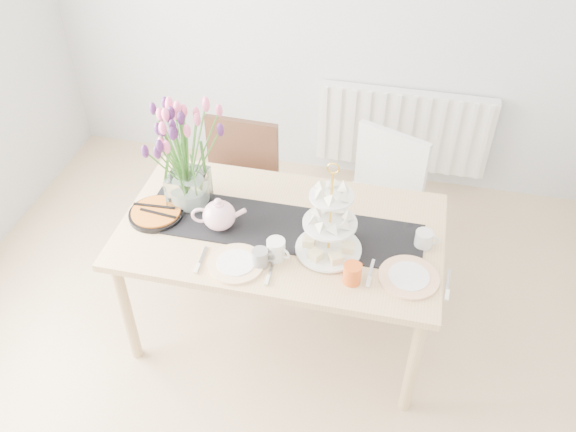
% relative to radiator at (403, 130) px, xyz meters
% --- Properties ---
extents(room_shell, '(4.50, 4.50, 4.50)m').
position_rel_radiator_xyz_m(room_shell, '(-0.50, -2.19, 0.85)').
color(room_shell, tan).
rests_on(room_shell, ground).
extents(radiator, '(1.20, 0.08, 0.60)m').
position_rel_radiator_xyz_m(radiator, '(0.00, 0.00, 0.00)').
color(radiator, white).
rests_on(radiator, room_shell).
extents(dining_table, '(1.60, 0.90, 0.75)m').
position_rel_radiator_xyz_m(dining_table, '(-0.52, -1.51, 0.22)').
color(dining_table, tan).
rests_on(dining_table, ground).
extents(chair_brown, '(0.46, 0.46, 0.89)m').
position_rel_radiator_xyz_m(chair_brown, '(-0.92, -0.93, 0.07)').
color(chair_brown, '#351F13').
rests_on(chair_brown, ground).
extents(chair_white, '(0.58, 0.58, 0.90)m').
position_rel_radiator_xyz_m(chair_white, '(-0.08, -0.86, 0.07)').
color(chair_white, silver).
rests_on(chair_white, ground).
extents(table_runner, '(1.40, 0.35, 0.01)m').
position_rel_radiator_xyz_m(table_runner, '(-0.52, -1.51, 0.30)').
color(table_runner, black).
rests_on(table_runner, dining_table).
extents(tulip_vase, '(0.68, 0.68, 0.59)m').
position_rel_radiator_xyz_m(tulip_vase, '(-1.02, -1.42, 0.68)').
color(tulip_vase, silver).
rests_on(tulip_vase, dining_table).
extents(cake_stand, '(0.32, 0.32, 0.46)m').
position_rel_radiator_xyz_m(cake_stand, '(-0.26, -1.62, 0.43)').
color(cake_stand, gold).
rests_on(cake_stand, dining_table).
extents(teapot, '(0.30, 0.26, 0.17)m').
position_rel_radiator_xyz_m(teapot, '(-0.81, -1.58, 0.38)').
color(teapot, silver).
rests_on(teapot, dining_table).
extents(cream_jug, '(0.09, 0.09, 0.08)m').
position_rel_radiator_xyz_m(cream_jug, '(0.18, -1.48, 0.34)').
color(cream_jug, silver).
rests_on(cream_jug, dining_table).
extents(tart_tin, '(0.28, 0.28, 0.03)m').
position_rel_radiator_xyz_m(tart_tin, '(-1.16, -1.56, 0.32)').
color(tart_tin, black).
rests_on(tart_tin, dining_table).
extents(mug_grey, '(0.10, 0.10, 0.09)m').
position_rel_radiator_xyz_m(mug_grey, '(-0.55, -1.78, 0.35)').
color(mug_grey, gray).
rests_on(mug_grey, dining_table).
extents(mug_white, '(0.12, 0.12, 0.11)m').
position_rel_radiator_xyz_m(mug_white, '(-0.49, -1.72, 0.35)').
color(mug_white, white).
rests_on(mug_white, dining_table).
extents(mug_orange, '(0.11, 0.11, 0.10)m').
position_rel_radiator_xyz_m(mug_orange, '(-0.12, -1.79, 0.35)').
color(mug_orange, '#E35619').
rests_on(mug_orange, dining_table).
extents(plate_left, '(0.28, 0.28, 0.01)m').
position_rel_radiator_xyz_m(plate_left, '(-0.66, -1.81, 0.31)').
color(plate_left, white).
rests_on(plate_left, dining_table).
extents(plate_right, '(0.30, 0.30, 0.01)m').
position_rel_radiator_xyz_m(plate_right, '(0.13, -1.71, 0.31)').
color(plate_right, silver).
rests_on(plate_right, dining_table).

